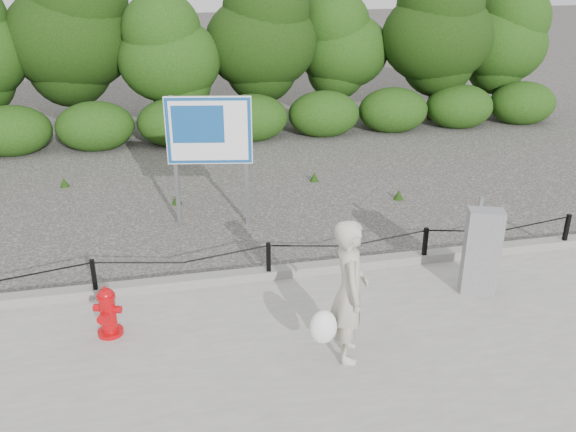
# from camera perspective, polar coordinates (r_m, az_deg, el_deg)

# --- Properties ---
(ground) EXTENTS (90.00, 90.00, 0.00)m
(ground) POSITION_cam_1_polar(r_m,az_deg,el_deg) (9.28, -1.80, -6.33)
(ground) COLOR #2D2B28
(ground) RESTS_ON ground
(sidewalk) EXTENTS (14.00, 4.00, 0.08)m
(sidewalk) POSITION_cam_1_polar(r_m,az_deg,el_deg) (7.62, 1.05, -13.41)
(sidewalk) COLOR gray
(sidewalk) RESTS_ON ground
(curb) EXTENTS (14.00, 0.22, 0.14)m
(curb) POSITION_cam_1_polar(r_m,az_deg,el_deg) (9.25, -1.87, -5.38)
(curb) COLOR slate
(curb) RESTS_ON sidewalk
(chain_barrier) EXTENTS (10.06, 0.06, 0.60)m
(chain_barrier) POSITION_cam_1_polar(r_m,az_deg,el_deg) (9.06, -1.84, -3.83)
(chain_barrier) COLOR black
(chain_barrier) RESTS_ON sidewalk
(treeline) EXTENTS (20.02, 3.65, 4.58)m
(treeline) POSITION_cam_1_polar(r_m,az_deg,el_deg) (17.11, -7.19, 16.04)
(treeline) COLOR black
(treeline) RESTS_ON ground
(fire_hydrant) EXTENTS (0.42, 0.42, 0.69)m
(fire_hydrant) POSITION_cam_1_polar(r_m,az_deg,el_deg) (8.16, -16.51, -8.62)
(fire_hydrant) COLOR #B6060B
(fire_hydrant) RESTS_ON sidewalk
(pedestrian) EXTENTS (0.78, 0.72, 1.80)m
(pedestrian) POSITION_cam_1_polar(r_m,az_deg,el_deg) (7.20, 5.62, -7.20)
(pedestrian) COLOR #B4AF9A
(pedestrian) RESTS_ON sidewalk
(utility_cabinet) EXTENTS (0.55, 0.43, 1.41)m
(utility_cabinet) POSITION_cam_1_polar(r_m,az_deg,el_deg) (9.05, 17.63, -3.19)
(utility_cabinet) COLOR gray
(utility_cabinet) RESTS_ON sidewalk
(advertising_sign) EXTENTS (1.47, 0.37, 2.38)m
(advertising_sign) POSITION_cam_1_polar(r_m,az_deg,el_deg) (10.71, -7.41, 7.39)
(advertising_sign) COLOR slate
(advertising_sign) RESTS_ON ground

